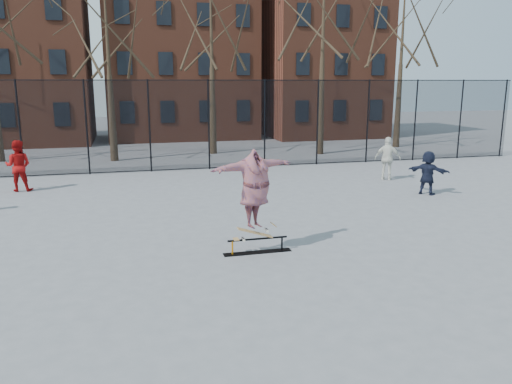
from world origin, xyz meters
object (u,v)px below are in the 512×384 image
object	(u,v)px
bystander_white	(388,159)
skate_rail	(257,247)
skater	(255,196)
bystander_navy	(428,173)
bystander_red	(18,166)
skateboard	(255,236)

from	to	relation	value
bystander_white	skate_rail	bearing A→B (deg)	78.45
skater	bystander_navy	distance (m)	8.67
skate_rail	bystander_red	world-z (taller)	bystander_red
bystander_red	bystander_white	distance (m)	14.04
skate_rail	bystander_navy	xyz separation A→B (m)	(7.35, 4.45, 0.63)
bystander_white	bystander_navy	distance (m)	2.74
bystander_red	bystander_navy	distance (m)	14.63
bystander_red	skate_rail	bearing A→B (deg)	134.18
skateboard	bystander_red	bearing A→B (deg)	127.21
skateboard	bystander_navy	world-z (taller)	bystander_navy
bystander_red	bystander_white	xyz separation A→B (m)	(13.96, -1.49, -0.05)
skate_rail	bystander_white	distance (m)	10.28
skateboard	skate_rail	bearing A→B (deg)	0.00
skate_rail	skater	distance (m)	1.23
bystander_navy	skater	bearing A→B (deg)	79.44
skater	bystander_white	bearing A→B (deg)	21.50
skate_rail	skateboard	distance (m)	0.28
skater	bystander_red	size ratio (longest dim) A/B	1.20
skater	bystander_red	world-z (taller)	skater
bystander_red	bystander_navy	bearing A→B (deg)	169.90
skate_rail	bystander_red	distance (m)	10.96
skate_rail	bystander_navy	bearing A→B (deg)	31.16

